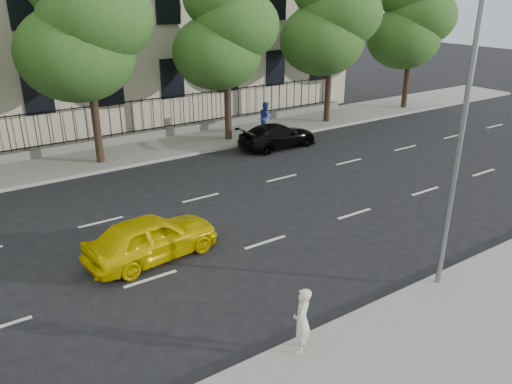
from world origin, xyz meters
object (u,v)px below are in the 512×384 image
street_light (447,100)px  yellow_taxi (152,237)px  black_sedan (278,136)px  woman_near (302,321)px

street_light → yellow_taxi: 9.16m
black_sedan → woman_near: size_ratio=2.72×
yellow_taxi → woman_near: woman_near is taller
black_sedan → street_light: bearing=161.9°
black_sedan → woman_near: (-8.97, -13.20, 0.32)m
street_light → woman_near: 6.51m
woman_near → street_light: bearing=147.5°
yellow_taxi → woman_near: size_ratio=2.59×
street_light → woman_near: (-4.93, -0.63, -4.20)m
street_light → yellow_taxi: (-5.94, 5.37, -4.45)m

